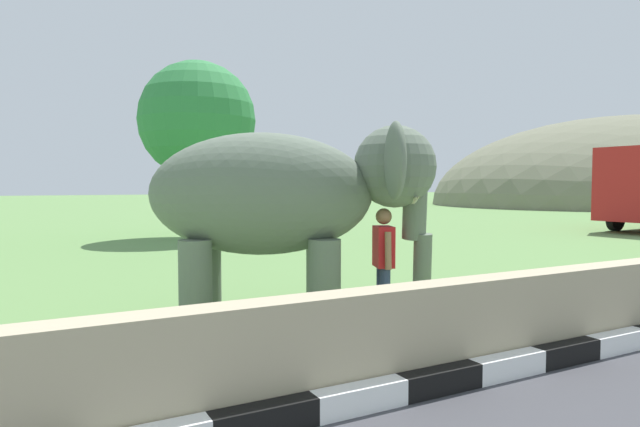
% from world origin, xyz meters
% --- Properties ---
extents(barrier_parapet, '(28.00, 0.36, 1.00)m').
position_xyz_m(barrier_parapet, '(2.00, 3.60, 0.50)').
color(barrier_parapet, tan).
rests_on(barrier_parapet, ground_plane).
extents(elephant, '(4.01, 3.29, 2.82)m').
position_xyz_m(elephant, '(3.50, 6.28, 1.82)').
color(elephant, slate).
rests_on(elephant, ground_plane).
extents(person_handler, '(0.37, 0.65, 1.66)m').
position_xyz_m(person_handler, '(4.73, 5.73, 0.93)').
color(person_handler, navy).
rests_on(person_handler, ground_plane).
extents(tree_distant, '(4.27, 4.27, 6.48)m').
position_xyz_m(tree_distant, '(5.85, 19.23, 4.34)').
color(tree_distant, brown).
rests_on(tree_distant, ground_plane).
extents(hill_east, '(43.51, 34.81, 17.66)m').
position_xyz_m(hill_east, '(55.00, 33.58, 0.00)').
color(hill_east, '#6D6F57').
rests_on(hill_east, ground_plane).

